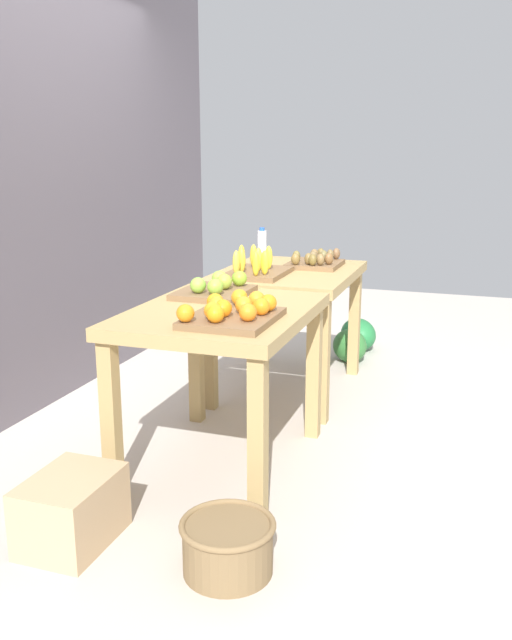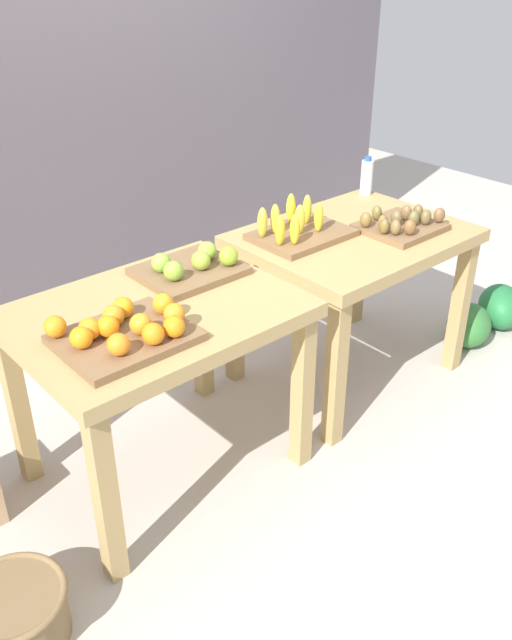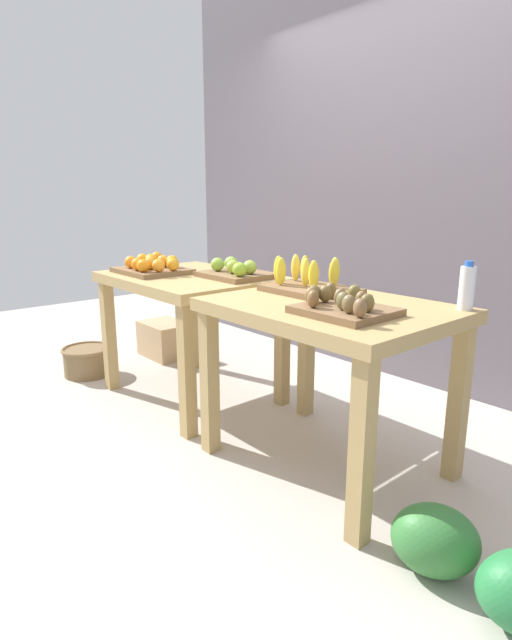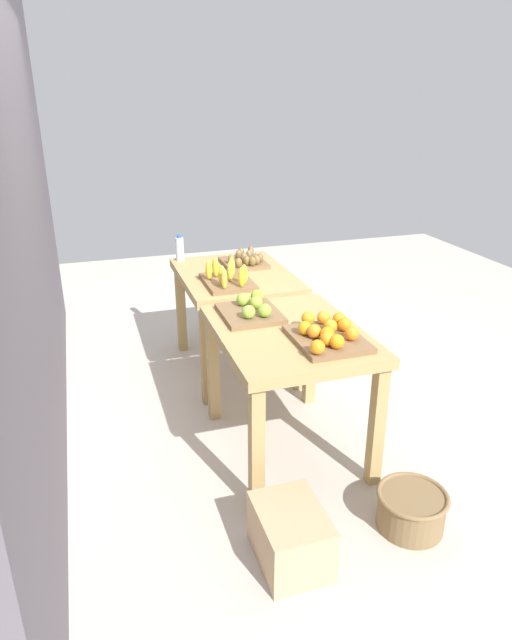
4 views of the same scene
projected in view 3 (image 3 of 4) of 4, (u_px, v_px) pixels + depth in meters
name	position (u px, v px, depth m)	size (l,w,h in m)	color
ground_plane	(250.00, 424.00, 2.84)	(8.00, 8.00, 0.00)	beige
back_wall	(405.00, 157.00, 3.34)	(4.40, 0.12, 3.00)	#5E5760
display_table_left	(191.00, 294.00, 3.09)	(1.04, 0.80, 0.78)	tan
display_table_right	(330.00, 329.00, 2.27)	(1.04, 0.80, 0.78)	tan
orange_bin	(152.00, 266.00, 3.12)	(0.47, 0.37, 0.11)	brown
apple_bin	(236.00, 271.00, 2.94)	(0.40, 0.34, 0.11)	brown
banana_crate	(309.00, 283.00, 2.49)	(0.44, 0.32, 0.17)	brown
kiwi_bin	(342.00, 306.00, 2.02)	(0.37, 0.32, 0.10)	brown
water_bottle	(467.00, 287.00, 2.09)	(0.06, 0.06, 0.20)	silver
watermelon_pile	(486.00, 567.00, 1.57)	(0.71, 0.40, 0.25)	#23723A
wicker_basket	(88.00, 360.00, 3.61)	(0.36, 0.36, 0.20)	brown
cardboard_produce_box	(165.00, 339.00, 4.03)	(0.40, 0.30, 0.27)	tan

